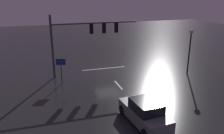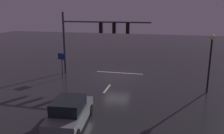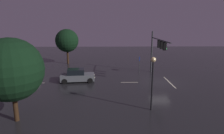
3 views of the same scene
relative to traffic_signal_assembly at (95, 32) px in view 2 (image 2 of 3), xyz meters
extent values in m
plane|color=#232326|center=(-2.27, -0.01, -4.34)|extent=(80.00, 80.00, 0.00)
cylinder|color=#383A3D|center=(3.33, 0.02, -1.19)|extent=(0.22, 0.22, 6.31)
cylinder|color=#383A3D|center=(-1.10, 0.02, 1.02)|extent=(8.85, 0.14, 0.14)
cube|color=black|center=(-0.65, 0.02, 0.45)|extent=(0.32, 0.36, 1.00)
sphere|color=black|center=(-0.65, -0.17, 0.77)|extent=(0.20, 0.20, 0.20)
sphere|color=black|center=(-0.65, -0.17, 0.45)|extent=(0.20, 0.20, 0.20)
sphere|color=#19F24C|center=(-0.65, -0.17, 0.13)|extent=(0.20, 0.20, 0.20)
cube|color=black|center=(-1.98, 0.02, 0.45)|extent=(0.32, 0.36, 1.00)
sphere|color=black|center=(-1.98, -0.17, 0.77)|extent=(0.20, 0.20, 0.20)
sphere|color=black|center=(-1.98, -0.17, 0.45)|extent=(0.20, 0.20, 0.20)
sphere|color=#19F24C|center=(-1.98, -0.17, 0.13)|extent=(0.20, 0.20, 0.20)
cube|color=black|center=(-3.31, 0.02, 0.45)|extent=(0.32, 0.36, 1.00)
sphere|color=black|center=(-3.31, -0.17, 0.77)|extent=(0.20, 0.20, 0.20)
sphere|color=black|center=(-3.31, -0.17, 0.45)|extent=(0.20, 0.20, 0.20)
sphere|color=#19F24C|center=(-3.31, -0.17, 0.13)|extent=(0.20, 0.20, 0.20)
cube|color=beige|center=(-2.27, 3.99, -4.34)|extent=(0.16, 2.20, 0.01)
cube|color=beige|center=(-2.27, 9.99, -4.34)|extent=(0.16, 2.20, 0.01)
cube|color=beige|center=(-2.27, -1.18, -4.34)|extent=(5.00, 0.16, 0.01)
cube|color=slate|center=(-1.80, 10.70, -3.72)|extent=(2.22, 4.46, 0.80)
cube|color=black|center=(-1.82, 10.90, -2.98)|extent=(1.80, 2.25, 0.68)
cylinder|color=black|center=(-0.80, 9.19, -4.00)|extent=(0.29, 0.70, 0.68)
cylinder|color=black|center=(-2.47, 9.03, -4.00)|extent=(0.29, 0.70, 0.68)
cylinder|color=black|center=(-1.12, 12.38, -4.00)|extent=(0.29, 0.70, 0.68)
sphere|color=#F9EFC6|center=(-0.94, 8.66, -3.67)|extent=(0.20, 0.20, 0.20)
sphere|color=#F9EFC6|center=(-2.23, 8.53, -3.67)|extent=(0.20, 0.20, 0.20)
cylinder|color=black|center=(-10.40, 2.99, -2.19)|extent=(0.14, 0.14, 4.31)
sphere|color=#F9D88C|center=(-10.40, 2.99, 0.14)|extent=(0.44, 0.44, 0.44)
cylinder|color=#383A3D|center=(2.76, 1.96, -3.09)|extent=(0.09, 0.09, 2.51)
cube|color=navy|center=(2.76, 1.96, -2.19)|extent=(0.89, 0.29, 0.60)
camera|label=1|loc=(4.28, 23.17, 4.10)|focal=37.32mm
camera|label=2|loc=(-7.04, 22.25, 2.33)|focal=37.49mm
camera|label=3|loc=(-26.06, 6.74, 3.05)|focal=30.96mm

